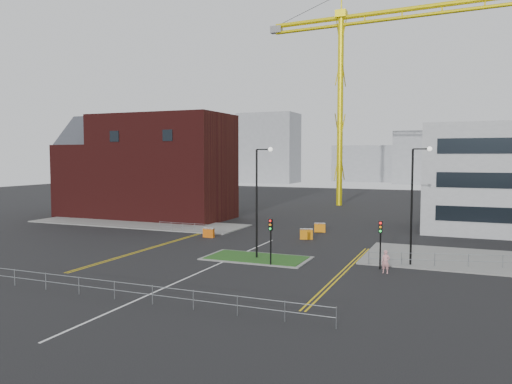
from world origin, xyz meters
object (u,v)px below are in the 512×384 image
at_px(tower_crane, 376,57).
at_px(pedestrian, 386,262).
at_px(traffic_light_island, 271,233).
at_px(streetlamp_island, 259,193).

height_order(tower_crane, pedestrian, tower_crane).
relative_size(tower_crane, traffic_light_island, 14.50).
height_order(streetlamp_island, traffic_light_island, streetlamp_island).
bearing_deg(traffic_light_island, pedestrian, 5.67).
height_order(tower_crane, traffic_light_island, tower_crane).
bearing_deg(tower_crane, streetlamp_island, -92.17).
distance_m(tower_crane, traffic_light_island, 53.35).
bearing_deg(streetlamp_island, traffic_light_island, -48.59).
height_order(traffic_light_island, pedestrian, traffic_light_island).
bearing_deg(tower_crane, traffic_light_island, -89.97).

